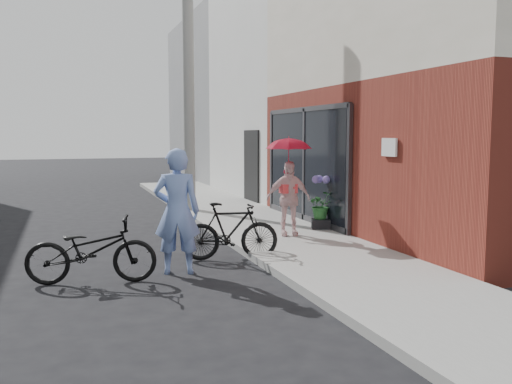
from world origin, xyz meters
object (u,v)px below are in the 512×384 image
utility_pole (188,75)px  planter (321,224)px  bike_left (91,250)px  bike_right (230,231)px  officer (177,211)px  kimono_woman (288,198)px

utility_pole → planter: size_ratio=19.07×
bike_left → bike_right: (2.20, 0.72, 0.01)m
utility_pole → bike_left: 7.17m
officer → kimono_woman: 2.97m
officer → kimono_woman: bearing=-131.9°
officer → kimono_woman: (2.46, 1.67, -0.09)m
utility_pole → planter: utility_pole is taller
officer → bike_right: officer is taller
bike_right → planter: bike_right is taller
bike_right → kimono_woman: 1.87m
officer → planter: size_ratio=5.00×
officer → bike_left: (-1.21, -0.14, -0.46)m
utility_pole → bike_right: utility_pole is taller
utility_pole → planter: bearing=-62.5°
kimono_woman → utility_pole: bearing=115.9°
bike_right → kimono_woman: size_ratio=1.11×
bike_left → kimono_woman: (3.68, 1.80, 0.37)m
officer → kimono_woman: size_ratio=1.30×
utility_pole → kimono_woman: utility_pole is taller
bike_left → utility_pole: bearing=-13.6°
kimono_woman → planter: (0.92, 0.46, -0.61)m
bike_left → planter: size_ratio=4.76×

